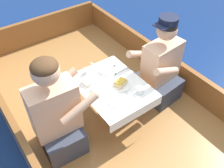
{
  "coord_description": "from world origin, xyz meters",
  "views": [
    {
      "loc": [
        -1.01,
        -1.42,
        2.38
      ],
      "look_at": [
        0.0,
        -0.02,
        0.78
      ],
      "focal_mm": 40.0,
      "sensor_mm": 36.0,
      "label": 1
    }
  ],
  "objects": [
    {
      "name": "utensil_fork_port",
      "position": [
        0.17,
        0.17,
        0.76
      ],
      "size": [
        0.1,
        0.16,
        0.0
      ],
      "rotation": [
        0.0,
        0.0,
        1.06
      ],
      "color": "silver",
      "rests_on": "cockpit_table"
    },
    {
      "name": "person_starboard",
      "position": [
        0.59,
        -0.06,
        0.72
      ],
      "size": [
        0.55,
        0.48,
        0.98
      ],
      "rotation": [
        0.0,
        0.0,
        3.23
      ],
      "color": "#333847",
      "rests_on": "boat_deck"
    },
    {
      "name": "plate_bread",
      "position": [
        -0.08,
        -0.22,
        0.77
      ],
      "size": [
        0.18,
        0.18,
        0.01
      ],
      "color": "silver",
      "rests_on": "cockpit_table"
    },
    {
      "name": "ground_plane",
      "position": [
        0.0,
        0.0,
        0.0
      ],
      "size": [
        60.0,
        60.0,
        0.0
      ],
      "primitive_type": "plane",
      "color": "navy"
    },
    {
      "name": "plate_sandwich",
      "position": [
        0.07,
        -0.06,
        0.77
      ],
      "size": [
        0.22,
        0.22,
        0.01
      ],
      "color": "silver",
      "rests_on": "cockpit_table"
    },
    {
      "name": "coffee_cup_starboard",
      "position": [
        0.15,
        -0.24,
        0.79
      ],
      "size": [
        0.1,
        0.07,
        0.06
      ],
      "color": "silver",
      "rests_on": "cockpit_table"
    },
    {
      "name": "gunwale_port",
      "position": [
        -0.92,
        0.0,
        0.49
      ],
      "size": [
        0.06,
        3.59,
        0.32
      ],
      "primitive_type": "cube",
      "color": "brown",
      "rests_on": "boat_deck"
    },
    {
      "name": "utensil_spoon_center",
      "position": [
        -0.04,
        0.14,
        0.76
      ],
      "size": [
        0.07,
        0.16,
        0.01
      ],
      "rotation": [
        0.0,
        0.0,
        1.9
      ],
      "color": "silver",
      "rests_on": "cockpit_table"
    },
    {
      "name": "utensil_knife_starboard",
      "position": [
        -0.21,
        -0.27,
        0.76
      ],
      "size": [
        0.12,
        0.14,
        0.0
      ],
      "rotation": [
        0.0,
        0.0,
        0.85
      ],
      "color": "silver",
      "rests_on": "cockpit_table"
    },
    {
      "name": "utensil_knife_port",
      "position": [
        0.05,
        0.32,
        0.76
      ],
      "size": [
        0.07,
        0.16,
        0.0
      ],
      "rotation": [
        0.0,
        0.0,
        1.9
      ],
      "color": "silver",
      "rests_on": "cockpit_table"
    },
    {
      "name": "gunwale_starboard",
      "position": [
        0.92,
        0.0,
        0.49
      ],
      "size": [
        0.06,
        3.59,
        0.32
      ],
      "primitive_type": "cube",
      "color": "brown",
      "rests_on": "boat_deck"
    },
    {
      "name": "utensil_spoon_port",
      "position": [
        0.23,
        0.1,
        0.76
      ],
      "size": [
        0.17,
        0.03,
        0.01
      ],
      "rotation": [
        0.0,
        0.0,
        0.06
      ],
      "color": "silver",
      "rests_on": "cockpit_table"
    },
    {
      "name": "bow_coaming",
      "position": [
        0.0,
        1.77,
        0.51
      ],
      "size": [
        1.77,
        0.06,
        0.37
      ],
      "primitive_type": "cube",
      "color": "brown",
      "rests_on": "boat_deck"
    },
    {
      "name": "sandwich",
      "position": [
        0.07,
        -0.06,
        0.79
      ],
      "size": [
        0.14,
        0.12,
        0.05
      ],
      "rotation": [
        0.0,
        0.0,
        0.33
      ],
      "color": "#E0BC7F",
      "rests_on": "plate_sandwich"
    },
    {
      "name": "person_port",
      "position": [
        -0.59,
        -0.03,
        0.74
      ],
      "size": [
        0.54,
        0.46,
        1.01
      ],
      "rotation": [
        0.0,
        0.0,
        -0.06
      ],
      "color": "#333847",
      "rests_on": "boat_deck"
    },
    {
      "name": "bowl_starboard_near",
      "position": [
        -0.13,
        -0.0,
        0.78
      ],
      "size": [
        0.15,
        0.15,
        0.04
      ],
      "color": "silver",
      "rests_on": "cockpit_table"
    },
    {
      "name": "boat_deck",
      "position": [
        0.0,
        0.0,
        0.16
      ],
      "size": [
        1.89,
        3.59,
        0.33
      ],
      "primitive_type": "cube",
      "color": "#9E6B38",
      "rests_on": "ground_plane"
    },
    {
      "name": "bowl_center_far",
      "position": [
        -0.16,
        0.14,
        0.78
      ],
      "size": [
        0.13,
        0.13,
        0.04
      ],
      "color": "silver",
      "rests_on": "cockpit_table"
    },
    {
      "name": "utensil_spoon_starboard",
      "position": [
        0.05,
        -0.18,
        0.76
      ],
      "size": [
        0.04,
        0.17,
        0.01
      ],
      "rotation": [
        0.0,
        0.0,
        1.63
      ],
      "color": "silver",
      "rests_on": "cockpit_table"
    },
    {
      "name": "bowl_port_near",
      "position": [
        0.06,
        0.19,
        0.78
      ],
      "size": [
        0.12,
        0.12,
        0.04
      ],
      "color": "silver",
      "rests_on": "cockpit_table"
    },
    {
      "name": "coffee_cup_port",
      "position": [
        -0.1,
        0.27,
        0.79
      ],
      "size": [
        0.1,
        0.07,
        0.06
      ],
      "color": "silver",
      "rests_on": "cockpit_table"
    },
    {
      "name": "cockpit_table",
      "position": [
        0.0,
        -0.02,
        0.71
      ],
      "size": [
        0.59,
        0.76,
        0.43
      ],
      "color": "#B2B2B7",
      "rests_on": "boat_deck"
    }
  ]
}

